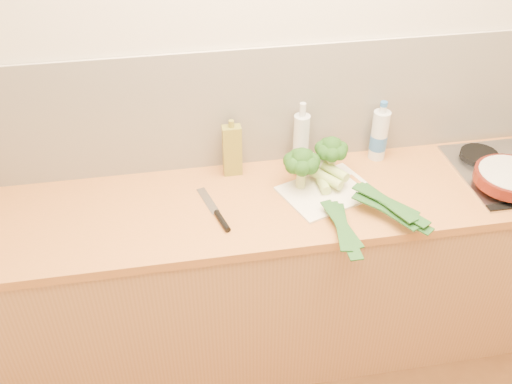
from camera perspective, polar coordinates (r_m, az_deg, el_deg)
The scene contains 14 objects.
room_shell at distance 2.48m, azimuth 2.94°, elevation 8.62°, with size 3.50×3.50×3.50m.
counter at distance 2.68m, azimuth 3.80°, elevation -8.03°, with size 3.20×0.62×0.90m.
chopping_board at distance 2.41m, azimuth 7.14°, elevation 0.04°, with size 0.36×0.27×0.01m, color white.
broccoli_left at distance 2.35m, azimuth 4.60°, elevation 3.01°, with size 0.15×0.16×0.19m.
broccoli_right at distance 2.43m, azimuth 7.55°, elevation 4.18°, with size 0.14×0.14×0.19m.
leek_front at distance 2.37m, azimuth 7.03°, elevation 0.16°, with size 0.10×0.69×0.04m.
leek_mid at distance 2.38m, azimuth 8.30°, elevation 0.73°, with size 0.45×0.60×0.04m.
leek_back at distance 2.38m, azimuth 9.43°, elevation 1.15°, with size 0.36×0.56×0.04m.
chefs_knife at distance 2.27m, azimuth -3.76°, elevation -2.38°, with size 0.11×0.31×0.02m.
skillet at distance 2.61m, azimuth 24.16°, elevation 1.36°, with size 0.42×0.30×0.05m.
oil_tin at distance 2.45m, azimuth -2.40°, elevation 4.22°, with size 0.08×0.05×0.26m.
glass_bottle at distance 2.51m, azimuth 4.53°, elevation 5.22°, with size 0.07×0.07×0.31m.
amber_bottle at distance 2.63m, azimuth 12.10°, elevation 5.18°, with size 0.06×0.06×0.23m.
water_bottle at distance 2.62m, azimuth 12.20°, elevation 5.46°, with size 0.08×0.08×0.26m.
Camera 1 is at (-0.50, -0.63, 2.35)m, focal length 40.00 mm.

